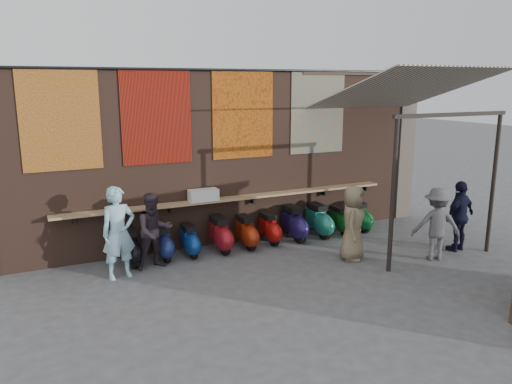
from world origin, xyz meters
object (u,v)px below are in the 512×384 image
scooter_stool_6 (294,224)px  scooter_stool_8 (340,220)px  scooter_stool_0 (130,247)px  shopper_grey (437,224)px  scooter_stool_5 (269,229)px  scooter_stool_1 (163,243)px  diner_left (119,233)px  shelf_box (203,195)px  shopper_navy (460,216)px  scooter_stool_3 (220,235)px  shopper_tan (353,223)px  scooter_stool_9 (358,216)px  diner_right (154,231)px  scooter_stool_7 (319,221)px  scooter_stool_4 (246,232)px  scooter_stool_2 (190,241)px

scooter_stool_6 → scooter_stool_8: 1.31m
scooter_stool_0 → shopper_grey: 6.46m
scooter_stool_6 → scooter_stool_5: bearing=177.4°
scooter_stool_1 → diner_left: 1.33m
scooter_stool_8 → shopper_grey: (0.73, -2.44, 0.44)m
shelf_box → shopper_navy: (5.11, -2.56, -0.46)m
scooter_stool_3 → scooter_stool_1: bearing=177.0°
scooter_stool_8 → shopper_tan: shopper_tan is taller
scooter_stool_6 → shopper_navy: shopper_navy is taller
scooter_stool_5 → scooter_stool_9: bearing=-1.6°
shopper_tan → shopper_navy: bearing=-58.8°
scooter_stool_1 → diner_right: bearing=-123.1°
scooter_stool_6 → scooter_stool_8: bearing=-1.8°
scooter_stool_7 → scooter_stool_1: bearing=178.6°
scooter_stool_4 → scooter_stool_9: (3.15, -0.00, 0.00)m
diner_right → scooter_stool_7: bearing=-1.4°
shelf_box → scooter_stool_3: (0.26, -0.32, -0.87)m
scooter_stool_0 → scooter_stool_7: (4.56, -0.08, 0.03)m
scooter_stool_6 → diner_left: 4.28m
scooter_stool_5 → scooter_stool_8: scooter_stool_5 is taller
scooter_stool_0 → diner_left: diner_left is taller
scooter_stool_3 → diner_right: diner_right is taller
scooter_stool_6 → shopper_grey: shopper_grey is taller
scooter_stool_0 → scooter_stool_2: 1.28m
scooter_stool_0 → scooter_stool_6: scooter_stool_6 is taller
shelf_box → scooter_stool_2: bearing=-146.6°
shelf_box → scooter_stool_9: bearing=-4.8°
scooter_stool_5 → diner_right: (-2.83, -0.42, 0.43)m
scooter_stool_4 → scooter_stool_0: bearing=178.4°
scooter_stool_3 → shelf_box: bearing=129.3°
scooter_stool_6 → diner_right: (-3.47, -0.39, 0.38)m
scooter_stool_0 → shopper_tan: size_ratio=0.49×
scooter_stool_3 → scooter_stool_4: (0.63, -0.02, -0.02)m
scooter_stool_1 → scooter_stool_4: scooter_stool_4 is taller
scooter_stool_7 → shelf_box: bearing=173.0°
scooter_stool_6 → shopper_grey: 3.24m
scooter_stool_2 → shopper_navy: bearing=-22.2°
scooter_stool_3 → diner_right: size_ratio=0.52×
diner_left → shopper_tan: size_ratio=1.12×
shopper_grey → shelf_box: bearing=-3.5°
diner_right → scooter_stool_3: bearing=7.1°
scooter_stool_0 → scooter_stool_3: scooter_stool_3 is taller
scooter_stool_7 → diner_right: (-4.14, -0.34, 0.38)m
scooter_stool_0 → shopper_navy: (6.84, -2.29, 0.43)m
scooter_stool_6 → shopper_grey: size_ratio=0.55×
diner_left → shopper_navy: (7.16, -1.66, -0.10)m
shopper_navy → scooter_stool_1: bearing=-30.5°
diner_right → scooter_stool_6: bearing=0.3°
scooter_stool_6 → scooter_stool_7: size_ratio=1.01×
scooter_stool_4 → diner_right: diner_right is taller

